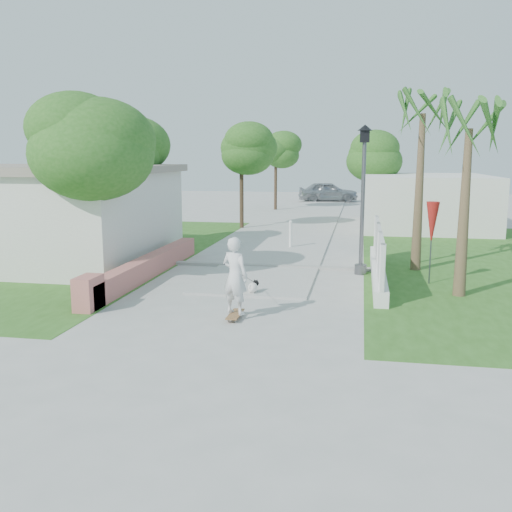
% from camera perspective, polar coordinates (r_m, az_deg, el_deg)
% --- Properties ---
extents(ground, '(90.00, 90.00, 0.00)m').
position_cam_1_polar(ground, '(12.59, -3.13, -6.36)').
color(ground, '#B7B7B2').
rests_on(ground, ground).
extents(path_strip, '(3.20, 36.00, 0.06)m').
position_cam_1_polar(path_strip, '(32.06, 5.31, 3.65)').
color(path_strip, '#B7B7B2').
rests_on(path_strip, ground).
extents(curb, '(6.50, 0.25, 0.10)m').
position_cam_1_polar(curb, '(18.30, 1.29, -1.01)').
color(curb, '#999993').
rests_on(curb, ground).
extents(grass_left, '(8.00, 20.00, 0.01)m').
position_cam_1_polar(grass_left, '(22.35, -15.86, 0.49)').
color(grass_left, '#305D1D').
rests_on(grass_left, ground).
extents(grass_right, '(8.00, 20.00, 0.01)m').
position_cam_1_polar(grass_right, '(20.47, 21.97, -0.70)').
color(grass_right, '#305D1D').
rests_on(grass_right, ground).
extents(pink_wall, '(0.45, 8.20, 0.80)m').
position_cam_1_polar(pink_wall, '(16.80, -11.26, -1.29)').
color(pink_wall, '#BC6160').
rests_on(pink_wall, ground).
extents(house_left, '(8.40, 7.40, 3.23)m').
position_cam_1_polar(house_left, '(20.89, -20.97, 4.09)').
color(house_left, silver).
rests_on(house_left, ground).
extents(lattice_fence, '(0.35, 7.00, 1.50)m').
position_cam_1_polar(lattice_fence, '(17.01, 12.12, -0.39)').
color(lattice_fence, white).
rests_on(lattice_fence, ground).
extents(building_right, '(6.00, 8.00, 2.60)m').
position_cam_1_polar(building_right, '(29.98, 16.54, 5.28)').
color(building_right, silver).
rests_on(building_right, ground).
extents(street_lamp, '(0.44, 0.44, 4.44)m').
position_cam_1_polar(street_lamp, '(17.27, 10.64, 6.11)').
color(street_lamp, '#59595E').
rests_on(street_lamp, ground).
extents(bollard, '(0.14, 0.14, 1.09)m').
position_cam_1_polar(bollard, '(22.10, 3.47, 2.27)').
color(bollard, white).
rests_on(bollard, ground).
extents(patio_umbrella, '(0.36, 0.36, 2.30)m').
position_cam_1_polar(patio_umbrella, '(16.45, 17.20, 3.07)').
color(patio_umbrella, '#59595E').
rests_on(patio_umbrella, ground).
extents(tree_left_near, '(3.60, 3.60, 5.28)m').
position_cam_1_polar(tree_left_near, '(16.45, -16.32, 10.57)').
color(tree_left_near, '#4C3826').
rests_on(tree_left_near, ground).
extents(tree_left_mid, '(3.20, 3.20, 4.85)m').
position_cam_1_polar(tree_left_mid, '(21.87, -12.12, 9.65)').
color(tree_left_mid, '#4C3826').
rests_on(tree_left_mid, ground).
extents(tree_path_left, '(3.40, 3.40, 5.23)m').
position_cam_1_polar(tree_path_left, '(28.33, -1.44, 10.54)').
color(tree_path_left, '#4C3826').
rests_on(tree_path_left, ground).
extents(tree_path_right, '(3.00, 3.00, 4.79)m').
position_cam_1_polar(tree_path_right, '(31.72, 11.30, 9.70)').
color(tree_path_right, '#4C3826').
rests_on(tree_path_right, ground).
extents(tree_path_far, '(3.20, 3.20, 5.17)m').
position_cam_1_polar(tree_path_far, '(38.14, 2.02, 10.39)').
color(tree_path_far, '#4C3826').
rests_on(tree_path_far, ground).
extents(palm_far, '(1.80, 1.80, 5.30)m').
position_cam_1_polar(palm_far, '(18.34, 16.30, 12.54)').
color(palm_far, brown).
rests_on(palm_far, ground).
extents(palm_near, '(1.80, 1.80, 4.70)m').
position_cam_1_polar(palm_near, '(15.15, 20.50, 10.93)').
color(palm_near, brown).
rests_on(palm_near, ground).
extents(skateboarder, '(0.73, 2.85, 1.82)m').
position_cam_1_polar(skateboarder, '(13.09, -1.81, -1.93)').
color(skateboarder, olive).
rests_on(skateboarder, ground).
extents(dog, '(0.33, 0.53, 0.37)m').
position_cam_1_polar(dog, '(14.74, -0.28, -3.11)').
color(dog, white).
rests_on(dog, ground).
extents(parked_car, '(4.84, 2.55, 1.57)m').
position_cam_1_polar(parked_car, '(45.19, 7.22, 6.40)').
color(parked_car, '#B3B4BB').
rests_on(parked_car, ground).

